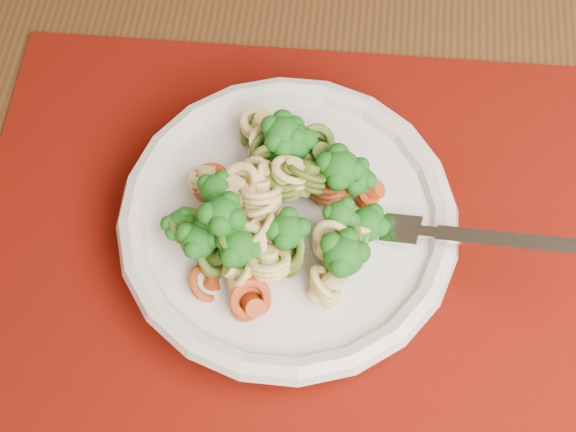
# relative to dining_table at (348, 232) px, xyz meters

# --- Properties ---
(dining_table) EXTENTS (1.51, 1.09, 0.78)m
(dining_table) POSITION_rel_dining_table_xyz_m (0.00, 0.00, 0.00)
(dining_table) COLOR #4E2C16
(dining_table) RESTS_ON ground
(placemat) EXTENTS (0.55, 0.46, 0.00)m
(placemat) POSITION_rel_dining_table_xyz_m (-0.02, -0.08, 0.11)
(placemat) COLOR #660C04
(placemat) RESTS_ON dining_table
(pasta_bowl) EXTENTS (0.24, 0.24, 0.05)m
(pasta_bowl) POSITION_rel_dining_table_xyz_m (-0.04, -0.07, 0.14)
(pasta_bowl) COLOR beige
(pasta_bowl) RESTS_ON placemat
(pasta_broccoli_heap) EXTENTS (0.20, 0.20, 0.06)m
(pasta_broccoli_heap) POSITION_rel_dining_table_xyz_m (-0.04, -0.07, 0.16)
(pasta_broccoli_heap) COLOR #ECCF75
(pasta_broccoli_heap) RESTS_ON pasta_bowl
(fork) EXTENTS (0.18, 0.03, 0.08)m
(fork) POSITION_rel_dining_table_xyz_m (0.04, -0.07, 0.16)
(fork) COLOR silver
(fork) RESTS_ON pasta_bowl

